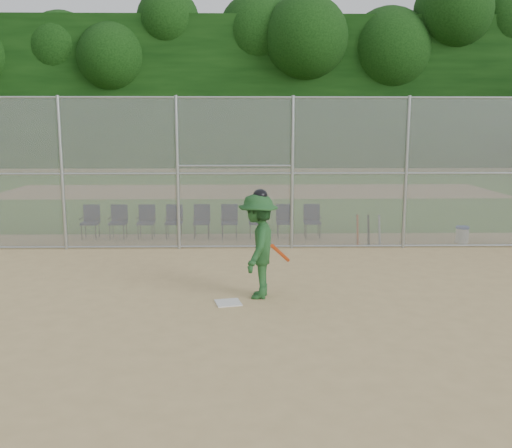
{
  "coord_description": "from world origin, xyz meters",
  "views": [
    {
      "loc": [
        -0.25,
        -9.89,
        3.29
      ],
      "look_at": [
        0.0,
        2.5,
        1.1
      ],
      "focal_mm": 40.0,
      "sensor_mm": 36.0,
      "label": 1
    }
  ],
  "objects_px": {
    "home_plate": "(228,303)",
    "water_cooler": "(462,235)",
    "chair_0": "(90,222)",
    "batter_at_plate": "(258,245)"
  },
  "relations": [
    {
      "from": "chair_0",
      "to": "home_plate",
      "type": "bearing_deg",
      "value": -55.85
    },
    {
      "from": "water_cooler",
      "to": "chair_0",
      "type": "relative_size",
      "value": 0.49
    },
    {
      "from": "home_plate",
      "to": "water_cooler",
      "type": "relative_size",
      "value": 0.97
    },
    {
      "from": "home_plate",
      "to": "water_cooler",
      "type": "xyz_separation_m",
      "value": [
        6.38,
        5.31,
        0.23
      ]
    },
    {
      "from": "home_plate",
      "to": "batter_at_plate",
      "type": "xyz_separation_m",
      "value": [
        0.57,
        0.39,
        1.0
      ]
    },
    {
      "from": "batter_at_plate",
      "to": "chair_0",
      "type": "height_order",
      "value": "batter_at_plate"
    },
    {
      "from": "home_plate",
      "to": "chair_0",
      "type": "relative_size",
      "value": 0.47
    },
    {
      "from": "chair_0",
      "to": "water_cooler",
      "type": "bearing_deg",
      "value": -4.49
    },
    {
      "from": "water_cooler",
      "to": "chair_0",
      "type": "height_order",
      "value": "chair_0"
    },
    {
      "from": "home_plate",
      "to": "chair_0",
      "type": "height_order",
      "value": "chair_0"
    }
  ]
}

